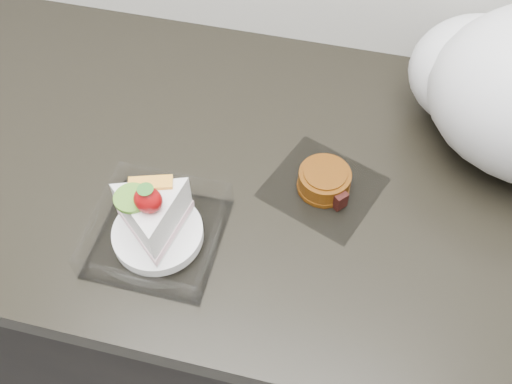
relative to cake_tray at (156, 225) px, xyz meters
The scene contains 3 objects.
counter 0.51m from the cake_tray, 67.07° to the left, with size 2.04×0.64×0.90m.
cake_tray is the anchor object (origin of this frame).
mooncake_wrap 0.26m from the cake_tray, 34.10° to the left, with size 0.20×0.19×0.04m.
Camera 1 is at (0.16, 1.16, 1.59)m, focal length 40.00 mm.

